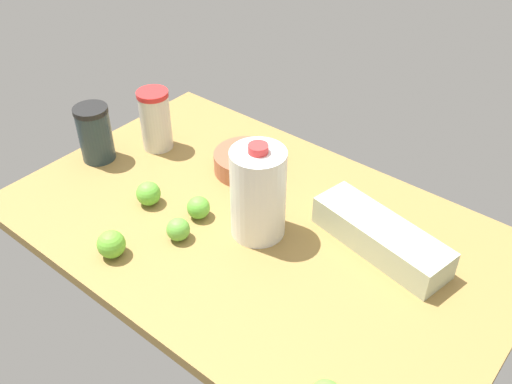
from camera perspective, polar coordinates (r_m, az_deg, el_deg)
The scene contains 10 objects.
countertop at distance 137.23cm, azimuth -0.00°, elevation -3.80°, with size 120.00×76.00×3.00cm, color olive.
milk_jug at distance 127.55cm, azimuth 0.21°, elevation -0.11°, with size 12.61×12.61×24.03cm.
mixing_bowl at distance 152.52cm, azimuth -0.99°, elevation 3.05°, with size 17.32×17.32×5.38cm, color #A6583D.
shaker_bottle at distance 160.55cm, azimuth -15.81°, elevation 5.67°, with size 9.24×9.24×15.79cm.
egg_carton at distance 130.95cm, azimuth 12.35°, elevation -4.36°, with size 33.10×10.39×7.12cm, color beige.
tumbler_cup at distance 161.48cm, azimuth -10.03°, elevation 7.13°, with size 8.70×8.70×17.45cm.
lime_loose at distance 137.56cm, azimuth -5.78°, elevation -1.55°, with size 5.62×5.62×5.62cm, color #5FB137.
lime_by_jug at distance 130.60cm, azimuth -14.27°, elevation -5.08°, with size 6.39×6.39×6.39cm, color #65B633.
lime_far_back at distance 143.28cm, azimuth -10.71°, elevation -0.14°, with size 6.11×6.11×6.11cm, color #63BB38.
lime_beside_bowl at distance 132.16cm, azimuth -7.79°, elevation -3.72°, with size 5.49×5.49×5.49cm, color #62AF3B.
Camera 1 is at (64.90, -79.55, 92.56)cm, focal length 40.00 mm.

